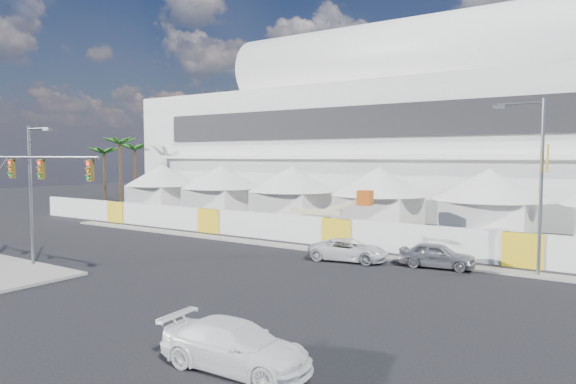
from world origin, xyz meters
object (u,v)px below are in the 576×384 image
Objects in this scene: pickup_near at (235,346)px; boom_lift at (309,226)px; streetlight_curb at (537,174)px; sedan_silver at (437,255)px; pickup_curb at (349,250)px; traffic_mast at (10,195)px; streetlight_median at (33,185)px; lot_car_a at (497,239)px.

boom_lift is (-10.68, 21.54, 0.34)m from pickup_near.
sedan_silver is at bearing -170.19° from streetlight_curb.
sedan_silver reaches higher than pickup_curb.
pickup_near is at bearing -107.03° from streetlight_curb.
sedan_silver is 24.44m from traffic_mast.
traffic_mast is 1.37m from streetlight_median.
boom_lift is (-6.22, 5.47, 0.38)m from pickup_curb.
sedan_silver is at bearing -6.49° from pickup_near.
traffic_mast is at bearing -122.80° from boom_lift.
lot_car_a is 0.52× the size of boom_lift.
lot_car_a is 13.39m from boom_lift.
pickup_curb is 11.59m from lot_car_a.
streetlight_median is (-19.13, -12.67, 3.97)m from sedan_silver.
traffic_mast is (-21.57, -21.98, 3.48)m from lot_car_a.
pickup_curb is at bearing 39.46° from traffic_mast.
sedan_silver is 17.14m from pickup_near.
pickup_near is (-0.60, -17.13, -0.02)m from sedan_silver.
pickup_curb is 0.62× the size of boom_lift.
boom_lift is at bearing 63.68° from traffic_mast.
lot_car_a is at bearing -43.72° from pickup_curb.
boom_lift is at bearing 39.15° from pickup_curb.
streetlight_curb is (9.97, 1.91, 4.75)m from pickup_curb.
pickup_near is at bearing -13.55° from streetlight_median.
traffic_mast reaches higher than lot_car_a.
sedan_silver is at bearing -87.67° from pickup_curb.
pickup_curb is at bearing 39.50° from streetlight_median.
sedan_silver is 0.39× the size of traffic_mast.
streetlight_median reaches higher than sedan_silver.
traffic_mast is 28.85m from streetlight_curb.
sedan_silver is 6.85m from streetlight_curb.
pickup_near is 20.16m from traffic_mast.
sedan_silver is 0.55× the size of boom_lift.
pickup_near is 19.39m from streetlight_curb.
streetlight_median is 0.85× the size of streetlight_curb.
traffic_mast reaches higher than boom_lift.
pickup_near is 0.44× the size of traffic_mast.
lot_car_a is at bearing 45.82° from streetlight_median.
streetlight_median is at bearing 120.00° from pickup_curb.
traffic_mast is at bearing 164.07° from lot_car_a.
lot_car_a is (2.05, 25.66, -0.04)m from pickup_near.
pickup_near is 0.52× the size of streetlight_curb.
streetlight_curb reaches higher than pickup_curb.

